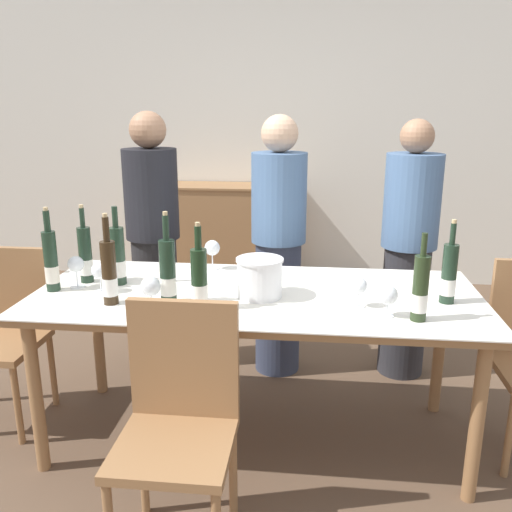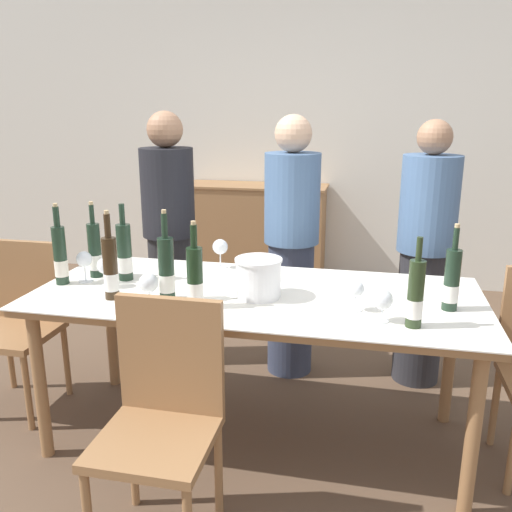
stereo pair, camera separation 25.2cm
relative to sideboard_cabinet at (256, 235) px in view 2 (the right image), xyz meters
name	(u,v)px [view 2 (the right image)]	position (x,y,z in m)	size (l,w,h in m)	color
ground_plane	(256,436)	(0.52, -2.42, -0.47)	(12.00, 12.00, 0.00)	brown
back_wall	(318,133)	(0.52, 0.29, 0.93)	(8.00, 0.10, 2.80)	silver
sideboard_cabinet	(256,235)	(0.00, 0.00, 0.00)	(1.29, 0.46, 0.94)	#996B42
dining_table	(256,306)	(0.52, -2.42, 0.24)	(2.11, 0.91, 0.78)	#996B42
ice_bucket	(258,276)	(0.55, -2.48, 0.41)	(0.22, 0.22, 0.18)	white
wine_bottle_0	(195,278)	(0.30, -2.67, 0.44)	(0.07, 0.07, 0.39)	black
wine_bottle_1	(95,251)	(-0.34, -2.35, 0.44)	(0.07, 0.07, 0.39)	#1E3323
wine_bottle_2	(60,256)	(-0.45, -2.50, 0.45)	(0.07, 0.07, 0.41)	#1E3323
wine_bottle_3	(125,253)	(-0.17, -2.37, 0.45)	(0.07, 0.07, 0.39)	#1E3323
wine_bottle_4	(415,296)	(1.23, -2.69, 0.44)	(0.07, 0.07, 0.37)	#28381E
wine_bottle_5	(111,269)	(-0.11, -2.64, 0.45)	(0.07, 0.07, 0.41)	#332314
wine_bottle_6	(166,270)	(0.15, -2.61, 0.45)	(0.07, 0.07, 0.42)	#1E3323
wine_bottle_7	(452,281)	(1.39, -2.46, 0.44)	(0.07, 0.07, 0.38)	#1E3323
wine_glass_0	(220,248)	(0.25, -2.06, 0.42)	(0.08, 0.08, 0.16)	white
wine_glass_1	(149,284)	(0.09, -2.67, 0.40)	(0.09, 0.09, 0.14)	white
wine_glass_2	(84,260)	(-0.35, -2.44, 0.42)	(0.08, 0.08, 0.16)	white
wine_glass_3	(356,290)	(0.99, -2.56, 0.40)	(0.07, 0.07, 0.13)	white
wine_glass_4	(105,267)	(-0.21, -2.50, 0.41)	(0.08, 0.08, 0.15)	white
wine_glass_5	(383,300)	(1.10, -2.66, 0.40)	(0.08, 0.08, 0.14)	white
chair_left_end	(21,314)	(-0.83, -2.34, 0.05)	(0.42, 0.42, 0.92)	#996B42
chair_near_front	(163,408)	(0.31, -3.11, 0.07)	(0.42, 0.42, 0.94)	#996B42
person_host	(170,241)	(-0.20, -1.65, 0.34)	(0.33, 0.33, 1.61)	#262628
person_guest_left	(291,249)	(0.58, -1.65, 0.33)	(0.33, 0.33, 1.59)	#383F56
person_guest_right	(425,257)	(1.36, -1.61, 0.31)	(0.33, 0.33, 1.57)	#2D2D33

